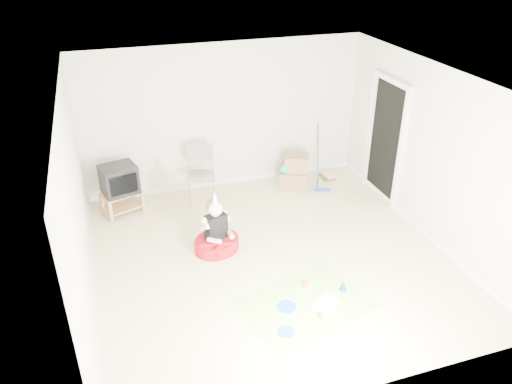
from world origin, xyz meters
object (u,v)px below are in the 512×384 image
object	(u,v)px
folding_chair	(201,175)
seated_woman	(216,237)
tv_stand	(122,200)
cardboard_boxes	(294,172)
crt_tv	(119,179)
birthday_cake	(326,306)

from	to	relation	value
folding_chair	seated_woman	world-z (taller)	folding_chair
tv_stand	cardboard_boxes	size ratio (longest dim) A/B	1.17
crt_tv	seated_woman	xyz separation A→B (m)	(1.23, -1.53, -0.41)
cardboard_boxes	birthday_cake	distance (m)	3.34
cardboard_boxes	birthday_cake	bearing A→B (deg)	-104.75
crt_tv	folding_chair	xyz separation A→B (m)	(1.35, -0.01, -0.13)
crt_tv	birthday_cake	distance (m)	3.96
tv_stand	seated_woman	xyz separation A→B (m)	(1.23, -1.53, -0.02)
cardboard_boxes	tv_stand	bearing A→B (deg)	179.95
crt_tv	folding_chair	distance (m)	1.36
tv_stand	birthday_cake	world-z (taller)	tv_stand
crt_tv	cardboard_boxes	world-z (taller)	crt_tv
seated_woman	crt_tv	bearing A→B (deg)	128.81
tv_stand	folding_chair	world-z (taller)	folding_chair
cardboard_boxes	seated_woman	bearing A→B (deg)	-140.25
cardboard_boxes	folding_chair	bearing A→B (deg)	-179.63
crt_tv	seated_woman	distance (m)	2.01
seated_woman	tv_stand	bearing A→B (deg)	128.81
tv_stand	folding_chair	size ratio (longest dim) A/B	0.71
birthday_cake	tv_stand	bearing A→B (deg)	124.61
folding_chair	seated_woman	xyz separation A→B (m)	(-0.12, -1.52, -0.28)
folding_chair	cardboard_boxes	distance (m)	1.73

